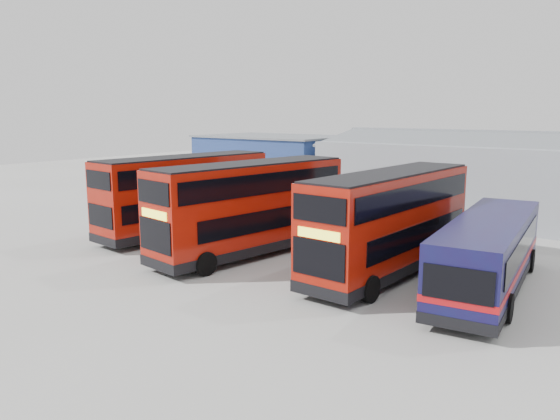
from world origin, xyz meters
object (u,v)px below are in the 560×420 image
object	(u,v)px
double_decker_centre	(250,209)
double_decker_right	(390,224)
office_block	(274,165)
double_decker_left	(185,196)
panel_van	(215,186)
maintenance_shed	(555,182)
single_decker_blue	(488,256)

from	to	relation	value
double_decker_centre	double_decker_right	size ratio (longest dim) A/B	1.03
office_block	double_decker_centre	bearing A→B (deg)	-55.10
double_decker_left	panel_van	world-z (taller)	double_decker_left
maintenance_shed	panel_van	distance (m)	24.78
office_block	single_decker_blue	xyz separation A→B (m)	(23.07, -15.47, -1.09)
double_decker_left	double_decker_centre	xyz separation A→B (m)	(6.10, -1.26, 0.02)
double_decker_left	maintenance_shed	bearing A→B (deg)	-127.98
double_decker_centre	single_decker_blue	bearing A→B (deg)	14.72
single_decker_blue	panel_van	bearing A→B (deg)	-28.85
office_block	maintenance_shed	size ratio (longest dim) A/B	0.40
single_decker_blue	double_decker_left	bearing A→B (deg)	-6.84
double_decker_centre	panel_van	xyz separation A→B (m)	(-13.26, 11.09, -1.13)
maintenance_shed	double_decker_centre	bearing A→B (deg)	-118.39
double_decker_right	maintenance_shed	bearing A→B (deg)	81.68
single_decker_blue	double_decker_right	bearing A→B (deg)	-4.33
double_decker_left	single_decker_blue	xyz separation A→B (m)	(17.39, 0.16, -0.82)
maintenance_shed	single_decker_blue	xyz separation A→B (m)	(1.07, -17.47, -1.11)
office_block	double_decker_centre	distance (m)	20.60
office_block	double_decker_left	size ratio (longest dim) A/B	1.10
panel_van	double_decker_right	bearing A→B (deg)	-32.82
double_decker_right	single_decker_blue	bearing A→B (deg)	4.86
maintenance_shed	office_block	bearing A→B (deg)	-174.79
office_block	maintenance_shed	world-z (taller)	maintenance_shed
panel_van	double_decker_centre	bearing A→B (deg)	-46.76
double_decker_centre	double_decker_right	bearing A→B (deg)	17.18
double_decker_centre	single_decker_blue	world-z (taller)	double_decker_centre
maintenance_shed	panel_van	xyz separation A→B (m)	(-23.47, -7.81, -1.39)
double_decker_left	double_decker_right	xyz separation A→B (m)	(13.15, -0.06, -0.02)
double_decker_centre	single_decker_blue	xyz separation A→B (m)	(11.29, 1.43, -0.84)
office_block	panel_van	distance (m)	6.15
maintenance_shed	double_decker_left	world-z (taller)	maintenance_shed
office_block	single_decker_blue	bearing A→B (deg)	-33.83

